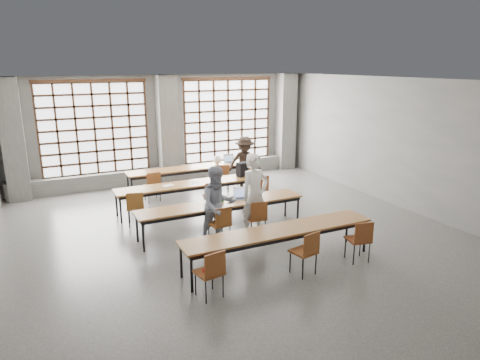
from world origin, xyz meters
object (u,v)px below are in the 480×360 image
object	(u,v)px
chair_back_mid	(222,175)
student_back	(245,162)
desk_row_c	(222,205)
chair_back_left	(153,183)
chair_mid_right	(260,188)
student_female	(218,205)
chair_mid_centre	(212,194)
laptop_front	(241,196)
chair_back_right	(246,172)
chair_near_right	(360,237)
desk_row_b	(190,185)
backpack	(242,169)
chair_front_right	(257,215)
chair_mid_left	(135,205)
mouse	(258,197)
chair_near_left	(211,269)
plastic_bag	(217,160)
phone	(231,203)
chair_near_mid	(307,249)
desk_row_d	(279,233)
green_box	(218,200)
chair_front_left	(221,221)
student_male	(255,196)
red_pouch	(209,270)
desk_row_a	(192,169)

from	to	relation	value
chair_back_mid	student_back	distance (m)	0.88
desk_row_c	chair_back_left	world-z (taller)	chair_back_left
chair_mid_right	student_female	bearing A→B (deg)	-138.46
chair_mid_centre	laptop_front	distance (m)	1.24
chair_back_right	chair_near_right	size ratio (longest dim) A/B	1.00
desk_row_b	backpack	xyz separation A→B (m)	(1.60, 0.05, 0.27)
chair_back_mid	laptop_front	distance (m)	3.00
chair_mid_right	chair_front_right	world-z (taller)	same
chair_mid_left	laptop_front	xyz separation A→B (m)	(2.29, -1.18, 0.25)
chair_mid_centre	mouse	size ratio (longest dim) A/B	8.98
chair_near_right	chair_back_right	bearing A→B (deg)	87.08
chair_back_mid	chair_near_left	distance (m)	6.21
chair_mid_left	plastic_bag	distance (m)	3.98
chair_back_mid	plastic_bag	xyz separation A→B (m)	(0.12, 0.68, 0.34)
laptop_front	phone	size ratio (longest dim) A/B	3.22
chair_front_right	chair_near_mid	size ratio (longest dim) A/B	1.00
desk_row_b	chair_mid_right	xyz separation A→B (m)	(1.82, -0.63, -0.13)
chair_mid_left	chair_back_left	bearing A→B (deg)	63.03
desk_row_b	desk_row_d	bearing A→B (deg)	-83.16
green_box	phone	size ratio (longest dim) A/B	1.92
chair_mid_left	chair_near_right	world-z (taller)	same
chair_back_mid	phone	world-z (taller)	chair_back_mid
phone	green_box	bearing A→B (deg)	141.95
chair_back_mid	chair_near_right	bearing A→B (deg)	-84.58
chair_front_left	desk_row_b	bearing A→B (deg)	85.84
desk_row_b	backpack	bearing A→B (deg)	1.79
student_female	chair_front_left	bearing A→B (deg)	-86.76
chair_back_right	student_male	xyz separation A→B (m)	(-1.54, -3.49, 0.43)
desk_row_c	student_male	bearing A→B (deg)	-39.81
desk_row_c	chair_back_mid	size ratio (longest dim) A/B	4.55
student_male	green_box	distance (m)	0.89
student_back	laptop_front	world-z (taller)	student_back
chair_back_left	backpack	bearing A→B (deg)	-23.74
chair_back_left	laptop_front	distance (m)	3.23
chair_back_right	plastic_bag	xyz separation A→B (m)	(-0.70, 0.68, 0.34)
student_male	student_back	distance (m)	3.94
desk_row_c	red_pouch	bearing A→B (deg)	-117.65
chair_mid_left	desk_row_c	bearing A→B (deg)	-36.68
desk_row_a	chair_front_left	bearing A→B (deg)	-101.05
desk_row_c	chair_back_left	size ratio (longest dim) A/B	4.55
chair_back_left	phone	size ratio (longest dim) A/B	6.77
desk_row_a	chair_back_mid	xyz separation A→B (m)	(0.78, -0.63, -0.13)
chair_mid_right	desk_row_c	bearing A→B (deg)	-143.15
desk_row_a	student_female	distance (m)	4.21
chair_near_left	phone	bearing A→B (deg)	59.28
chair_near_right	mouse	bearing A→B (deg)	109.03
chair_back_left	chair_mid_right	size ratio (longest dim) A/B	1.00
chair_near_right	plastic_bag	world-z (taller)	plastic_bag
chair_front_left	green_box	size ratio (longest dim) A/B	3.52
desk_row_d	chair_near_left	world-z (taller)	chair_near_left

